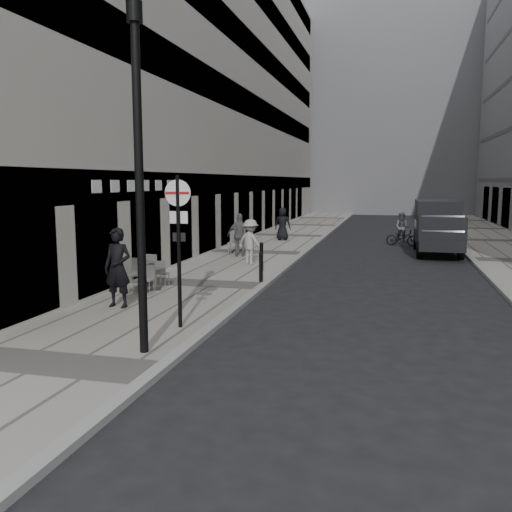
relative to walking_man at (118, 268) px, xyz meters
The scene contains 17 objects.
ground 7.45m from the walking_man, 67.63° to the right, with size 120.00×120.00×0.00m, color black.
sidewalk 11.27m from the walking_man, 85.90° to the left, with size 4.00×60.00×0.12m, color gray.
building_left 19.63m from the walking_man, 100.25° to the left, with size 4.00×45.00×18.00m, color #B6B1A5.
building_far 50.36m from the walking_man, 85.00° to the left, with size 24.00×16.00×22.00m, color slate.
walking_man is the anchor object (origin of this frame).
sign_post 2.82m from the walking_man, 32.08° to the right, with size 0.56×0.12×3.25m.
lamppost 4.54m from the walking_man, 54.98° to the right, with size 0.28×0.28×6.15m.
bollard_near 6.48m from the walking_man, 70.08° to the left, with size 0.13×0.13×0.95m, color black.
bollard_far 4.96m from the walking_man, 57.43° to the left, with size 0.12×0.12×0.88m, color black.
panel_van 15.89m from the walking_man, 57.43° to the left, with size 1.90×5.04×2.37m.
cyclist 17.63m from the walking_man, 66.32° to the left, with size 1.64×0.83×1.69m.
pedestrian_a 9.57m from the walking_man, 87.31° to the left, with size 1.05×0.44×1.80m, color slate.
pedestrian_b 7.69m from the walking_man, 79.33° to the left, with size 1.10×0.63×1.70m, color #A8A39B.
pedestrian_c 16.17m from the walking_man, 86.69° to the left, with size 0.85×0.55×1.73m, color black.
cafe_table_near 2.71m from the walking_man, 101.53° to the left, with size 0.71×1.60×0.91m.
cafe_table_mid 2.21m from the walking_man, 89.94° to the left, with size 0.62×1.40×0.80m.
cafe_table_far 10.79m from the walking_man, 89.99° to the left, with size 0.78×1.77×1.01m.
Camera 1 is at (3.76, -5.19, 3.25)m, focal length 38.00 mm.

